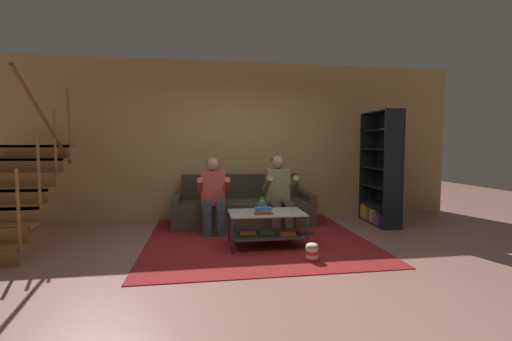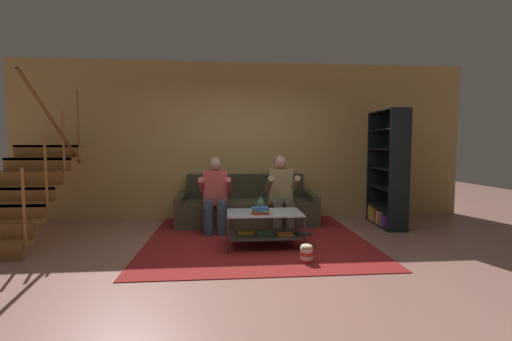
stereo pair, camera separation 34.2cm
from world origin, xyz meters
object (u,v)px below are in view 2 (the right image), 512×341
Objects in this scene: person_seated_right at (281,190)px; vase at (261,204)px; book_stack at (260,211)px; couch at (247,208)px; person_seated_left at (215,192)px; popcorn_tub at (307,253)px; coffee_table at (266,224)px; bookshelf at (388,180)px.

person_seated_right is 6.51× the size of vase.
book_stack is (-0.44, -1.03, -0.13)m from person_seated_right.
couch is 2.03× the size of person_seated_left.
book_stack reaches higher than popcorn_tub.
coffee_table is (-0.36, -0.90, -0.34)m from person_seated_right.
person_seated_left is (-0.53, -0.53, 0.36)m from couch.
person_seated_right is 0.61× the size of bookshelf.
person_seated_left is 6.39× the size of vase.
person_seated_right reaches higher than couch.
couch is at bearing 94.94° from vase.
person_seated_left is 1.04× the size of coffee_table.
person_seated_left is at bearing -176.45° from bookshelf.
bookshelf reaches higher than book_stack.
popcorn_tub is at bearing -136.34° from bookshelf.
person_seated_right is (1.06, 0.00, 0.01)m from person_seated_left.
coffee_table is 0.80m from popcorn_tub.
person_seated_right is at bearing 62.50° from vase.
bookshelf is at bearing 5.48° from person_seated_right.
book_stack is 1.14× the size of popcorn_tub.
person_seated_right is at bearing 66.88° from book_stack.
bookshelf is at bearing 27.56° from book_stack.
couch is 2.12× the size of coffee_table.
person_seated_left reaches higher than popcorn_tub.
bookshelf is at bearing 43.66° from popcorn_tub.
vase is (-0.41, -0.80, -0.09)m from person_seated_right.
vase is at bearing -85.06° from couch.
book_stack is 0.83m from popcorn_tub.
bookshelf reaches higher than vase.
book_stack is at bearing -113.12° from person_seated_right.
coffee_table is (0.17, -1.43, 0.03)m from couch.
person_seated_right is 1.65m from popcorn_tub.
bookshelf is 2.61m from popcorn_tub.
person_seated_right reaches higher than person_seated_left.
book_stack is (-0.02, -0.23, -0.04)m from vase.
vase is at bearing 83.91° from book_stack.
person_seated_left reaches higher than book_stack.
book_stack is (0.62, -1.03, -0.12)m from person_seated_left.
person_seated_left is 1.02m from vase.
person_seated_right is 5.52× the size of popcorn_tub.
book_stack is at bearing -96.09° from vase.
person_seated_left is at bearing 127.88° from coffee_table.
coffee_table is at bearing 57.00° from book_stack.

